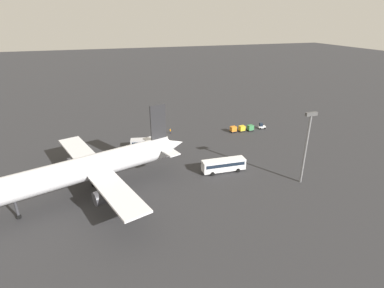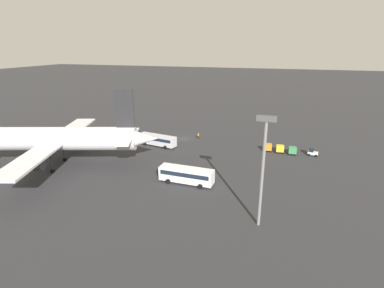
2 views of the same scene
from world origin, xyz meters
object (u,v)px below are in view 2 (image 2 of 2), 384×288
Objects in this scene: shuttle_bus_near at (157,139)px; cargo_cart_green at (292,150)px; cargo_cart_yellow at (280,149)px; baggage_tug at (312,152)px; shuttle_bus_far at (186,174)px; cargo_cart_orange at (268,147)px; worker_person at (198,136)px; airplane at (49,139)px.

shuttle_bus_near is 5.30× the size of cargo_cart_green.
baggage_tug is at bearing -176.46° from cargo_cart_yellow.
shuttle_bus_far is 5.23× the size of cargo_cart_orange.
baggage_tug is 11.01m from cargo_cart_orange.
shuttle_bus_near is at bearing -50.34° from shuttle_bus_far.
shuttle_bus_far reaches higher than worker_person.
shuttle_bus_near is 5.30× the size of cargo_cart_yellow.
cargo_cart_orange is (-14.30, -24.76, -0.76)m from shuttle_bus_far.
airplane is 27.72× the size of worker_person.
shuttle_bus_near reaches higher than cargo_cart_orange.
cargo_cart_yellow is (3.08, -0.37, 0.00)m from cargo_cart_green.
shuttle_bus_near is at bearing 15.40° from baggage_tug.
airplane is 22.52× the size of cargo_cart_yellow.
cargo_cart_yellow is (-17.39, -24.44, -0.76)m from shuttle_bus_far.
worker_person is at bearing -0.73° from baggage_tug.
shuttle_bus_near is at bearing 8.99° from cargo_cart_orange.
airplane is at bearing 4.55° from shuttle_bus_far.
cargo_cart_green is at bearing -128.03° from shuttle_bus_far.
airplane is at bearing 50.71° from worker_person.
shuttle_bus_near reaches higher than worker_person.
cargo_cart_yellow is (-23.85, 5.70, 0.32)m from worker_person.
baggage_tug reaches higher than cargo_cart_green.
shuttle_bus_near is at bearing 48.70° from worker_person.
worker_person is 0.81× the size of cargo_cart_green.
shuttle_bus_far is 4.37× the size of baggage_tug.
shuttle_bus_far is 6.44× the size of worker_person.
baggage_tug is 1.20× the size of cargo_cart_yellow.
baggage_tug reaches higher than cargo_cart_orange.
cargo_cart_green is at bearing 173.66° from cargo_cart_orange.
shuttle_bus_near reaches higher than baggage_tug.
cargo_cart_orange is at bearing -5.91° from cargo_cart_yellow.
worker_person is 21.46m from cargo_cart_orange.
baggage_tug is 1.20× the size of cargo_cart_orange.
shuttle_bus_far is 28.61m from cargo_cart_orange.
shuttle_bus_near is 25.25m from shuttle_bus_far.
shuttle_bus_near reaches higher than cargo_cart_yellow.
cargo_cart_green is 6.21m from cargo_cart_orange.
cargo_cart_yellow is 1.00× the size of cargo_cart_orange.
cargo_cart_orange is (6.17, -0.69, 0.00)m from cargo_cart_green.
airplane is at bearing 62.57° from shuttle_bus_near.
shuttle_bus_far is at bearing 54.57° from cargo_cart_yellow.
baggage_tug is at bearing -179.11° from cargo_cart_orange.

